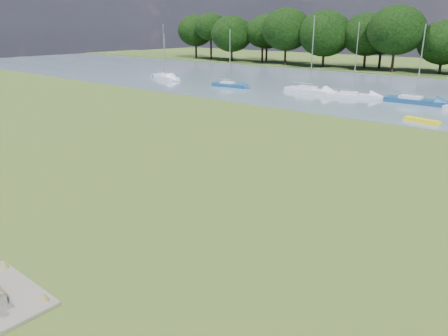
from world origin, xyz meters
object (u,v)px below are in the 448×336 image
Objects in this scene: sailboat_6 at (352,94)px; sailboat_8 at (165,76)px; sailboat_0 at (310,89)px; sailboat_9 at (229,84)px; kayak at (422,120)px; sailboat_7 at (166,75)px; sailboat_3 at (415,99)px.

sailboat_6 is 1.03× the size of sailboat_8.
sailboat_9 is at bearing -162.88° from sailboat_0.
sailboat_7 reaches higher than kayak.
sailboat_3 is at bearing -0.06° from sailboat_9.
sailboat_3 is at bearing 7.37° from sailboat_0.
sailboat_0 is at bearing -178.23° from sailboat_3.
kayak is 14.88m from sailboat_6.
sailboat_0 is 1.09× the size of sailboat_6.
sailboat_0 reaches higher than kayak.
sailboat_8 is at bearing -171.35° from sailboat_0.
sailboat_6 is at bearing 1.39° from sailboat_9.
sailboat_3 is 1.09× the size of sailboat_9.
sailboat_6 reaches higher than sailboat_7.
sailboat_3 is at bearing -14.48° from sailboat_6.
kayak is 0.37× the size of sailboat_6.
sailboat_9 is (14.79, -0.84, -0.01)m from sailboat_8.
sailboat_3 is 25.57m from sailboat_9.
sailboat_0 is 12.12m from sailboat_9.
sailboat_0 is at bearing -3.34° from sailboat_7.
sailboat_9 is (-29.21, 6.98, 0.31)m from kayak.
sailboat_3 reaches higher than sailboat_8.
sailboat_8 is (-32.66, -1.81, 0.06)m from sailboat_6.
sailboat_7 is at bearing -178.84° from kayak.
sailboat_3 is 40.72m from sailboat_7.
sailboat_8 is 14.81m from sailboat_9.
sailboat_8 is (-40.16, -2.27, -0.02)m from sailboat_3.
sailboat_0 is 27.18m from sailboat_7.
sailboat_8 is at bearing -177.37° from sailboat_3.
sailboat_8 reaches higher than sailboat_9.
sailboat_7 is (-33.19, -1.10, 0.01)m from sailboat_6.
sailboat_8 is 1.09× the size of sailboat_9.
kayak is 0.45× the size of sailboat_7.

